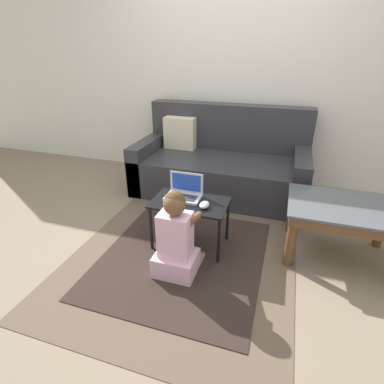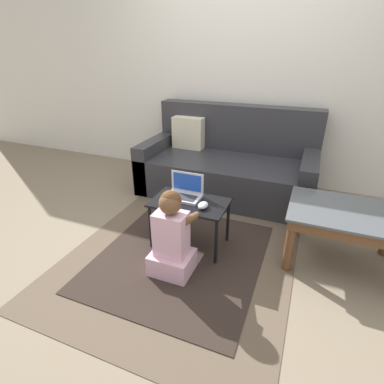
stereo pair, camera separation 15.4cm
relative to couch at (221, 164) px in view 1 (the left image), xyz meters
name	(u,v)px [view 1 (the left image)]	position (x,y,z in m)	size (l,w,h in m)	color
ground_plane	(192,241)	(0.01, -1.09, -0.30)	(16.00, 16.00, 0.00)	#7F705B
wall_back	(235,70)	(0.01, 0.47, 0.95)	(9.00, 0.06, 2.50)	silver
area_rug	(183,257)	(0.02, -1.32, -0.30)	(1.68, 1.89, 0.01)	brown
couch	(221,164)	(0.00, 0.00, 0.00)	(1.83, 0.92, 0.91)	#2D2D33
coffee_table	(343,214)	(1.14, -0.92, 0.07)	(0.80, 0.58, 0.44)	#4C5156
laptop_desk	(190,207)	(0.02, -1.14, 0.05)	(0.59, 0.37, 0.40)	black
laptop	(184,194)	(-0.05, -1.09, 0.13)	(0.28, 0.18, 0.19)	#B7BCC6
computer_mouse	(204,205)	(0.15, -1.20, 0.12)	(0.07, 0.11, 0.04)	#B2B7C1
person_seated	(176,239)	(0.03, -1.50, -0.01)	(0.29, 0.35, 0.65)	#E5B2CC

